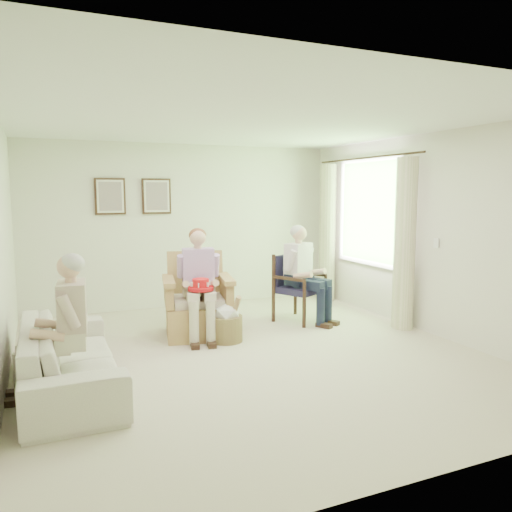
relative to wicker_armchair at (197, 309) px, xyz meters
The scene contains 18 objects.
floor 1.12m from the wicker_armchair, 72.22° to the right, with size 5.50×5.50×0.00m, color beige.
back_wall 2.01m from the wicker_armchair, 79.35° to the left, with size 5.00×0.04×2.60m, color silver.
front_wall 3.90m from the wicker_armchair, 85.05° to the right, with size 5.00×0.04×2.60m, color silver.
right_wall 3.15m from the wicker_armchair, 19.78° to the right, with size 0.04×5.50×2.60m, color silver.
ceiling 2.50m from the wicker_armchair, 72.22° to the right, with size 5.00×5.50×0.02m, color white.
window 3.06m from the wicker_armchair, ahead, with size 0.13×2.50×1.63m.
curtain_left 2.89m from the wicker_armchair, 16.69° to the right, with size 0.34×0.34×2.30m, color beige.
curtain_right 3.01m from the wicker_armchair, 23.66° to the left, with size 0.34×0.34×2.30m, color beige.
framed_print_left 2.37m from the wicker_armchair, 115.93° to the left, with size 0.45×0.05×0.55m.
framed_print_right 2.23m from the wicker_armchair, 94.19° to the left, with size 0.45×0.05×0.55m.
wicker_armchair is the anchor object (origin of this frame).
wood_armchair 1.58m from the wicker_armchair, ahead, with size 0.61×0.57×0.94m.
sofa 2.05m from the wicker_armchair, 142.54° to the right, with size 0.83×2.11×0.62m, color beige.
person_wicker 0.48m from the wicker_armchair, 90.00° to the right, with size 0.40×0.62×1.36m.
person_dark 1.63m from the wicker_armchair, ahead, with size 0.40×0.63×1.35m.
person_sofa 2.21m from the wicker_armchair, 138.23° to the right, with size 0.42×0.62×1.27m.
red_hat 0.51m from the wicker_armchair, 98.58° to the right, with size 0.31×0.31×0.14m.
hatbox 0.50m from the wicker_armchair, 59.49° to the right, with size 0.50×0.50×0.61m.
Camera 1 is at (-2.13, -5.08, 1.84)m, focal length 35.00 mm.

